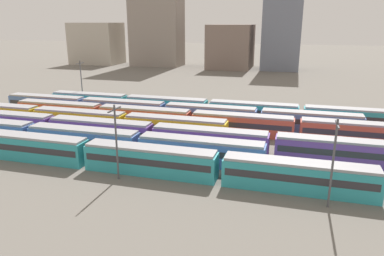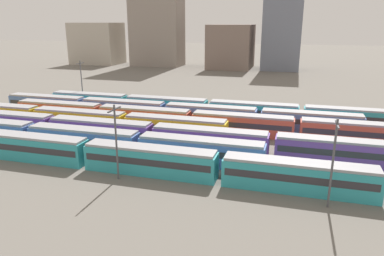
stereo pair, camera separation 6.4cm
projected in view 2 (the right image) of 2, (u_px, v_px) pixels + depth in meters
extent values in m
plane|color=#666059|center=(49.00, 127.00, 69.99)|extent=(600.00, 600.00, 0.00)
cube|color=teal|center=(30.00, 148.00, 52.79)|extent=(18.00, 3.00, 3.40)
cube|color=#2D2D33|center=(30.00, 146.00, 52.68)|extent=(17.20, 3.06, 0.90)
cube|color=#939399|center=(29.00, 136.00, 52.27)|extent=(17.60, 2.70, 0.35)
cube|color=teal|center=(150.00, 161.00, 47.78)|extent=(18.00, 3.00, 3.40)
cube|color=#2D2D33|center=(150.00, 159.00, 47.66)|extent=(17.20, 3.06, 0.90)
cube|color=#939399|center=(150.00, 148.00, 47.25)|extent=(17.60, 2.70, 0.35)
cube|color=teal|center=(298.00, 178.00, 42.77)|extent=(18.00, 3.00, 3.40)
cube|color=#2D2D33|center=(299.00, 174.00, 42.65)|extent=(17.20, 3.06, 0.90)
cube|color=#939399|center=(300.00, 163.00, 42.24)|extent=(17.60, 2.70, 0.35)
cube|color=#4C70BC|center=(84.00, 141.00, 56.10)|extent=(18.00, 3.00, 3.40)
cube|color=#2D2D33|center=(83.00, 138.00, 55.99)|extent=(17.20, 3.06, 0.90)
cube|color=#939399|center=(82.00, 129.00, 55.58)|extent=(17.60, 2.70, 0.35)
cube|color=#4C70BC|center=(201.00, 152.00, 51.09)|extent=(18.00, 3.00, 3.40)
cube|color=#2D2D33|center=(201.00, 150.00, 50.98)|extent=(17.20, 3.06, 0.90)
cube|color=#939399|center=(201.00, 140.00, 50.56)|extent=(17.60, 2.70, 0.35)
cube|color=#6B429E|center=(8.00, 123.00, 65.90)|extent=(18.00, 3.00, 3.40)
cube|color=#2D2D33|center=(8.00, 121.00, 65.79)|extent=(17.20, 3.06, 0.90)
cube|color=#939399|center=(7.00, 113.00, 65.37)|extent=(17.60, 2.70, 0.35)
cube|color=#6B429E|center=(101.00, 132.00, 60.89)|extent=(18.00, 3.00, 3.40)
cube|color=#2D2D33|center=(101.00, 129.00, 60.77)|extent=(17.20, 3.06, 0.90)
cube|color=#939399|center=(100.00, 121.00, 60.36)|extent=(17.60, 2.70, 0.35)
cube|color=#6B429E|center=(210.00, 141.00, 55.88)|extent=(18.00, 3.00, 3.40)
cube|color=#2D2D33|center=(210.00, 139.00, 55.76)|extent=(17.20, 3.06, 0.90)
cube|color=#939399|center=(210.00, 130.00, 55.35)|extent=(17.60, 2.70, 0.35)
cube|color=#6B429E|center=(340.00, 153.00, 50.86)|extent=(18.00, 3.00, 3.40)
cube|color=#2D2D33|center=(340.00, 150.00, 50.75)|extent=(17.20, 3.06, 0.90)
cube|color=#939399|center=(342.00, 140.00, 50.34)|extent=(17.60, 2.70, 0.35)
cube|color=yellow|center=(80.00, 121.00, 67.62)|extent=(18.00, 3.00, 3.40)
cube|color=#2D2D33|center=(80.00, 119.00, 67.51)|extent=(17.20, 3.06, 0.90)
cube|color=#939399|center=(79.00, 111.00, 67.10)|extent=(17.60, 2.70, 0.35)
cube|color=yellow|center=(176.00, 129.00, 62.61)|extent=(18.00, 3.00, 3.40)
cube|color=#2D2D33|center=(176.00, 126.00, 62.50)|extent=(17.20, 3.06, 0.90)
cube|color=#939399|center=(175.00, 118.00, 62.09)|extent=(17.60, 2.70, 0.35)
cube|color=#BC4C38|center=(60.00, 112.00, 74.56)|extent=(18.00, 3.00, 3.40)
cube|color=#2D2D33|center=(60.00, 110.00, 74.45)|extent=(17.20, 3.06, 0.90)
cube|color=#939399|center=(59.00, 103.00, 74.04)|extent=(17.60, 2.70, 0.35)
cube|color=#BC4C38|center=(145.00, 118.00, 69.55)|extent=(18.00, 3.00, 3.40)
cube|color=#2D2D33|center=(144.00, 116.00, 69.43)|extent=(17.20, 3.06, 0.90)
cube|color=#939399|center=(144.00, 109.00, 69.02)|extent=(17.60, 2.70, 0.35)
cube|color=#BC4C38|center=(242.00, 125.00, 64.54)|extent=(18.00, 3.00, 3.40)
cube|color=#2D2D33|center=(242.00, 123.00, 64.42)|extent=(17.20, 3.06, 0.90)
cube|color=#939399|center=(243.00, 115.00, 64.01)|extent=(17.60, 2.70, 0.35)
cube|color=#BC4C38|center=(356.00, 134.00, 59.52)|extent=(18.00, 3.00, 3.40)
cube|color=#2D2D33|center=(357.00, 132.00, 59.41)|extent=(17.20, 3.06, 0.90)
cube|color=#939399|center=(358.00, 123.00, 59.00)|extent=(17.60, 2.70, 0.35)
cube|color=#4C70BC|center=(47.00, 104.00, 81.23)|extent=(18.00, 3.00, 3.40)
cube|color=#2D2D33|center=(47.00, 103.00, 81.11)|extent=(17.20, 3.06, 0.90)
cube|color=#939399|center=(46.00, 96.00, 80.70)|extent=(17.60, 2.70, 0.35)
cube|color=#4C70BC|center=(123.00, 110.00, 76.22)|extent=(18.00, 3.00, 3.40)
cube|color=#2D2D33|center=(123.00, 108.00, 76.10)|extent=(17.20, 3.06, 0.90)
cube|color=#939399|center=(123.00, 101.00, 75.69)|extent=(17.60, 2.70, 0.35)
cube|color=#4C70BC|center=(211.00, 116.00, 71.20)|extent=(18.00, 3.00, 3.40)
cube|color=#2D2D33|center=(211.00, 114.00, 71.09)|extent=(17.20, 3.06, 0.90)
cube|color=#939399|center=(211.00, 107.00, 70.68)|extent=(17.60, 2.70, 0.35)
cube|color=#4C70BC|center=(311.00, 123.00, 66.19)|extent=(18.00, 3.00, 3.40)
cube|color=#2D2D33|center=(311.00, 121.00, 66.08)|extent=(17.20, 3.06, 0.90)
cube|color=#939399|center=(312.00, 113.00, 65.67)|extent=(17.60, 2.70, 0.35)
cube|color=teal|center=(90.00, 102.00, 83.97)|extent=(18.00, 3.00, 3.40)
cube|color=#2D2D33|center=(90.00, 100.00, 83.85)|extent=(17.20, 3.06, 0.90)
cube|color=#939399|center=(89.00, 94.00, 83.44)|extent=(17.60, 2.70, 0.35)
cube|color=teal|center=(166.00, 107.00, 78.95)|extent=(18.00, 3.00, 3.40)
cube|color=#2D2D33|center=(166.00, 105.00, 78.84)|extent=(17.20, 3.06, 0.90)
cube|color=#939399|center=(166.00, 98.00, 78.43)|extent=(17.60, 2.70, 0.35)
cube|color=teal|center=(253.00, 112.00, 73.94)|extent=(18.00, 3.00, 3.40)
cube|color=#2D2D33|center=(253.00, 110.00, 73.83)|extent=(17.20, 3.06, 0.90)
cube|color=#939399|center=(254.00, 103.00, 73.41)|extent=(17.60, 2.70, 0.35)
cube|color=teal|center=(353.00, 119.00, 68.93)|extent=(18.00, 3.00, 3.40)
cube|color=#2D2D33|center=(353.00, 117.00, 68.81)|extent=(17.20, 3.06, 0.90)
cube|color=#939399|center=(354.00, 109.00, 68.40)|extent=(17.60, 2.70, 0.35)
cylinder|color=#4C4C51|center=(116.00, 143.00, 45.17)|extent=(0.24, 0.24, 9.79)
cube|color=#47474C|center=(114.00, 109.00, 43.96)|extent=(0.16, 3.20, 0.16)
cylinder|color=#4C4C51|center=(82.00, 83.00, 86.47)|extent=(0.24, 0.24, 10.75)
cube|color=#47474C|center=(80.00, 63.00, 85.13)|extent=(0.16, 3.20, 0.16)
cylinder|color=#4C4C51|center=(332.00, 164.00, 38.03)|extent=(0.24, 0.24, 9.99)
cube|color=#47474C|center=(337.00, 124.00, 36.79)|extent=(0.16, 3.20, 0.16)
cube|color=#B2A899|center=(97.00, 43.00, 175.26)|extent=(22.58, 16.20, 19.38)
cube|color=gray|center=(157.00, 14.00, 163.21)|extent=(22.80, 13.62, 45.87)
cube|color=#7A665B|center=(231.00, 47.00, 157.89)|extent=(18.32, 21.77, 18.59)
cube|color=slate|center=(283.00, 19.00, 149.00)|extent=(15.58, 14.67, 41.57)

